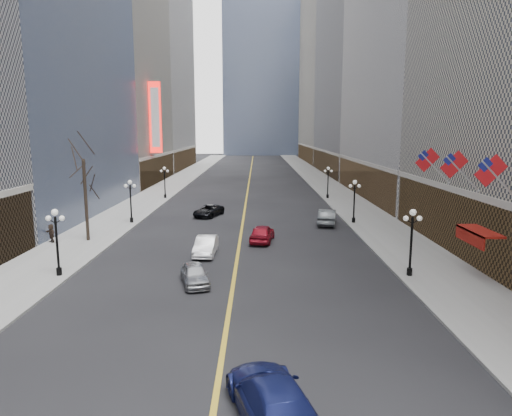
{
  "coord_description": "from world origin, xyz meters",
  "views": [
    {
      "loc": [
        1.52,
        0.5,
        9.73
      ],
      "look_at": [
        1.49,
        19.94,
        6.44
      ],
      "focal_mm": 32.0,
      "sensor_mm": 36.0,
      "label": 1
    }
  ],
  "objects_px": {
    "car_sb_far": "(327,217)",
    "streetlamp_west_2": "(131,197)",
    "car_nb_far": "(209,211)",
    "streetlamp_east_1": "(412,235)",
    "car_nb_near": "(195,274)",
    "car_nb_mid": "(206,246)",
    "streetlamp_east_3": "(328,179)",
    "streetlamp_east_2": "(354,197)",
    "car_sb_mid": "(262,233)",
    "streetlamp_west_3": "(165,179)",
    "streetlamp_west_1": "(56,235)",
    "car_sb_near": "(273,399)"
  },
  "relations": [
    {
      "from": "streetlamp_west_3",
      "to": "car_nb_near",
      "type": "distance_m",
      "value": 38.63
    },
    {
      "from": "streetlamp_west_1",
      "to": "car_nb_near",
      "type": "xyz_separation_m",
      "value": [
        9.34,
        -1.41,
        -2.23
      ]
    },
    {
      "from": "streetlamp_east_3",
      "to": "car_nb_mid",
      "type": "relative_size",
      "value": 1.02
    },
    {
      "from": "car_nb_mid",
      "to": "car_sb_mid",
      "type": "xyz_separation_m",
      "value": [
        4.53,
        4.3,
        0.05
      ]
    },
    {
      "from": "streetlamp_east_2",
      "to": "car_sb_mid",
      "type": "bearing_deg",
      "value": -140.75
    },
    {
      "from": "car_nb_near",
      "to": "car_nb_mid",
      "type": "distance_m",
      "value": 7.11
    },
    {
      "from": "streetlamp_east_2",
      "to": "streetlamp_west_1",
      "type": "distance_m",
      "value": 29.68
    },
    {
      "from": "car_nb_near",
      "to": "car_nb_far",
      "type": "bearing_deg",
      "value": 78.32
    },
    {
      "from": "car_nb_far",
      "to": "streetlamp_east_2",
      "type": "bearing_deg",
      "value": 4.4
    },
    {
      "from": "car_nb_near",
      "to": "car_sb_near",
      "type": "distance_m",
      "value": 14.77
    },
    {
      "from": "car_nb_far",
      "to": "streetlamp_east_1",
      "type": "bearing_deg",
      "value": -35.15
    },
    {
      "from": "streetlamp_east_1",
      "to": "car_sb_mid",
      "type": "bearing_deg",
      "value": 134.44
    },
    {
      "from": "streetlamp_west_2",
      "to": "streetlamp_west_3",
      "type": "relative_size",
      "value": 1.0
    },
    {
      "from": "streetlamp_west_1",
      "to": "car_nb_mid",
      "type": "relative_size",
      "value": 1.02
    },
    {
      "from": "streetlamp_east_1",
      "to": "streetlamp_east_3",
      "type": "relative_size",
      "value": 1.0
    },
    {
      "from": "streetlamp_west_3",
      "to": "car_sb_near",
      "type": "relative_size",
      "value": 0.8
    },
    {
      "from": "streetlamp_east_1",
      "to": "car_nb_far",
      "type": "distance_m",
      "value": 27.4
    },
    {
      "from": "streetlamp_east_1",
      "to": "car_nb_near",
      "type": "height_order",
      "value": "streetlamp_east_1"
    },
    {
      "from": "car_sb_near",
      "to": "car_nb_far",
      "type": "bearing_deg",
      "value": -96.87
    },
    {
      "from": "streetlamp_west_1",
      "to": "streetlamp_west_3",
      "type": "height_order",
      "value": "same"
    },
    {
      "from": "streetlamp_east_3",
      "to": "car_nb_near",
      "type": "bearing_deg",
      "value": -110.87
    },
    {
      "from": "car_nb_near",
      "to": "car_nb_mid",
      "type": "xyz_separation_m",
      "value": [
        -0.07,
        7.11,
        0.05
      ]
    },
    {
      "from": "streetlamp_east_3",
      "to": "streetlamp_west_1",
      "type": "distance_m",
      "value": 43.05
    },
    {
      "from": "streetlamp_east_1",
      "to": "streetlamp_west_2",
      "type": "height_order",
      "value": "same"
    },
    {
      "from": "streetlamp_west_3",
      "to": "car_sb_far",
      "type": "relative_size",
      "value": 0.91
    },
    {
      "from": "car_nb_near",
      "to": "car_sb_far",
      "type": "xyz_separation_m",
      "value": [
        11.39,
        19.02,
        0.15
      ]
    },
    {
      "from": "streetlamp_east_1",
      "to": "streetlamp_east_2",
      "type": "distance_m",
      "value": 18.0
    },
    {
      "from": "streetlamp_west_1",
      "to": "car_sb_near",
      "type": "height_order",
      "value": "streetlamp_west_1"
    },
    {
      "from": "streetlamp_east_2",
      "to": "streetlamp_west_1",
      "type": "height_order",
      "value": "same"
    },
    {
      "from": "streetlamp_west_1",
      "to": "car_nb_far",
      "type": "relative_size",
      "value": 0.95
    },
    {
      "from": "streetlamp_east_1",
      "to": "car_nb_near",
      "type": "relative_size",
      "value": 1.14
    },
    {
      "from": "streetlamp_east_3",
      "to": "car_sb_mid",
      "type": "distance_m",
      "value": 27.87
    },
    {
      "from": "streetlamp_east_1",
      "to": "streetlamp_west_3",
      "type": "bearing_deg",
      "value": 123.25
    },
    {
      "from": "streetlamp_east_2",
      "to": "car_nb_near",
      "type": "distance_m",
      "value": 24.19
    },
    {
      "from": "streetlamp_east_2",
      "to": "car_sb_near",
      "type": "height_order",
      "value": "streetlamp_east_2"
    },
    {
      "from": "streetlamp_east_3",
      "to": "car_sb_mid",
      "type": "height_order",
      "value": "streetlamp_east_3"
    },
    {
      "from": "car_sb_far",
      "to": "streetlamp_west_2",
      "type": "bearing_deg",
      "value": 10.1
    },
    {
      "from": "streetlamp_west_3",
      "to": "car_nb_near",
      "type": "height_order",
      "value": "streetlamp_west_3"
    },
    {
      "from": "streetlamp_east_1",
      "to": "car_sb_far",
      "type": "xyz_separation_m",
      "value": [
        -2.87,
        17.61,
        -2.08
      ]
    },
    {
      "from": "streetlamp_east_2",
      "to": "streetlamp_west_2",
      "type": "bearing_deg",
      "value": 180.0
    },
    {
      "from": "car_nb_mid",
      "to": "car_sb_mid",
      "type": "height_order",
      "value": "car_sb_mid"
    },
    {
      "from": "streetlamp_east_3",
      "to": "car_sb_near",
      "type": "height_order",
      "value": "streetlamp_east_3"
    },
    {
      "from": "car_sb_mid",
      "to": "car_nb_near",
      "type": "bearing_deg",
      "value": 77.92
    },
    {
      "from": "streetlamp_east_1",
      "to": "car_nb_mid",
      "type": "relative_size",
      "value": 1.02
    },
    {
      "from": "streetlamp_west_1",
      "to": "streetlamp_west_2",
      "type": "height_order",
      "value": "same"
    },
    {
      "from": "streetlamp_west_2",
      "to": "streetlamp_east_3",
      "type": "bearing_deg",
      "value": 37.33
    },
    {
      "from": "car_nb_mid",
      "to": "car_nb_far",
      "type": "relative_size",
      "value": 0.92
    },
    {
      "from": "streetlamp_east_3",
      "to": "car_nb_mid",
      "type": "xyz_separation_m",
      "value": [
        -14.33,
        -30.31,
        -2.17
      ]
    },
    {
      "from": "streetlamp_west_3",
      "to": "streetlamp_east_2",
      "type": "bearing_deg",
      "value": -37.33
    },
    {
      "from": "car_nb_near",
      "to": "car_nb_far",
      "type": "xyz_separation_m",
      "value": [
        -1.59,
        23.65,
        -0.01
      ]
    }
  ]
}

